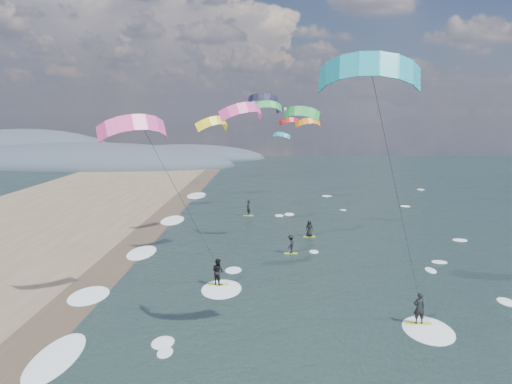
{
  "coord_description": "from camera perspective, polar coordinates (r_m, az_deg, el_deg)",
  "views": [
    {
      "loc": [
        -0.09,
        -18.89,
        11.35
      ],
      "look_at": [
        -1.0,
        12.0,
        7.0
      ],
      "focal_mm": 40.0,
      "sensor_mm": 36.0,
      "label": 1
    }
  ],
  "objects": [
    {
      "name": "coastal_hills",
      "position": [
        134.9,
        -17.71,
        2.81
      ],
      "size": [
        80.0,
        41.0,
        15.0
      ],
      "color": "#3D4756",
      "rests_on": "ground"
    },
    {
      "name": "shoreline_surf",
      "position": [
        37.09,
        -15.43,
        -10.11
      ],
      "size": [
        2.4,
        79.4,
        0.11
      ],
      "color": "white",
      "rests_on": "ground"
    },
    {
      "name": "far_kitesurfers",
      "position": [
        52.03,
        2.8,
        -3.7
      ],
      "size": [
        7.15,
        17.69,
        1.75
      ],
      "color": "#9AC122",
      "rests_on": "ground"
    },
    {
      "name": "wet_sand_strip",
      "position": [
        33.25,
        -19.91,
        -12.44
      ],
      "size": [
        3.0,
        240.0,
        0.0
      ],
      "primitive_type": "cube",
      "color": "#382D23",
      "rests_on": "ground"
    },
    {
      "name": "kitesurfer_near_a",
      "position": [
        25.15,
        12.58,
        6.42
      ],
      "size": [
        7.81,
        8.56,
        14.35
      ],
      "color": "#9AC122",
      "rests_on": "ground"
    },
    {
      "name": "bg_kite_field",
      "position": [
        72.19,
        1.82,
        7.79
      ],
      "size": [
        13.1,
        69.88,
        7.06
      ],
      "color": "yellow",
      "rests_on": "ground"
    },
    {
      "name": "kitesurfer_near_b",
      "position": [
        32.77,
        -8.81,
        1.39
      ],
      "size": [
        7.17,
        9.03,
        12.01
      ],
      "color": "#9AC122",
      "rests_on": "ground"
    }
  ]
}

